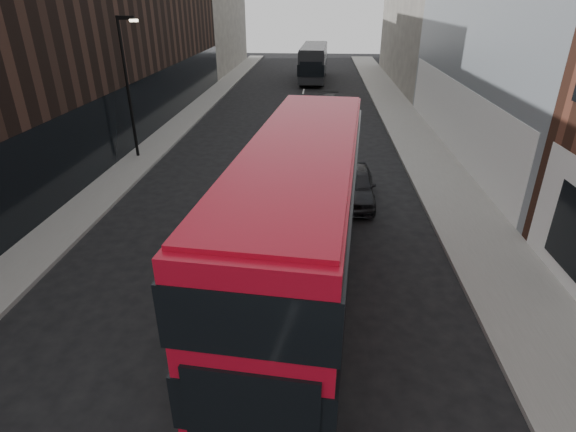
% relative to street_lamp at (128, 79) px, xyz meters
% --- Properties ---
extents(sidewalk_right, '(3.00, 80.00, 0.15)m').
position_rel_street_lamp_xyz_m(sidewalk_right, '(15.72, 7.00, -4.11)').
color(sidewalk_right, slate).
rests_on(sidewalk_right, ground).
extents(sidewalk_left, '(2.00, 80.00, 0.15)m').
position_rel_street_lamp_xyz_m(sidewalk_left, '(0.22, 7.00, -4.11)').
color(sidewalk_left, slate).
rests_on(sidewalk_left, ground).
extents(building_left_mid, '(5.00, 24.00, 14.00)m').
position_rel_street_lamp_xyz_m(building_left_mid, '(-3.28, 12.00, 2.82)').
color(building_left_mid, black).
rests_on(building_left_mid, ground).
extents(building_left_far, '(5.00, 20.00, 13.00)m').
position_rel_street_lamp_xyz_m(building_left_far, '(-3.28, 34.00, 2.32)').
color(building_left_far, '#625C56').
rests_on(building_left_far, ground).
extents(street_lamp, '(1.06, 0.22, 7.00)m').
position_rel_street_lamp_xyz_m(street_lamp, '(0.00, 0.00, 0.00)').
color(street_lamp, black).
rests_on(street_lamp, sidewalk_left).
extents(red_bus, '(3.86, 11.93, 4.74)m').
position_rel_street_lamp_xyz_m(red_bus, '(9.34, -12.04, -1.55)').
color(red_bus, '#A40A1C').
rests_on(red_bus, ground).
extents(grey_bus, '(2.94, 10.96, 3.51)m').
position_rel_street_lamp_xyz_m(grey_bus, '(9.02, 26.35, -2.30)').
color(grey_bus, black).
rests_on(grey_bus, ground).
extents(car_a, '(1.90, 4.38, 1.47)m').
position_rel_street_lamp_xyz_m(car_a, '(11.31, -4.97, -3.45)').
color(car_a, black).
rests_on(car_a, ground).
extents(car_b, '(1.87, 4.03, 1.28)m').
position_rel_street_lamp_xyz_m(car_b, '(9.42, 8.00, -3.54)').
color(car_b, gray).
rests_on(car_b, ground).
extents(car_c, '(2.15, 4.92, 1.41)m').
position_rel_street_lamp_xyz_m(car_c, '(10.30, 10.62, -3.48)').
color(car_c, black).
rests_on(car_c, ground).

